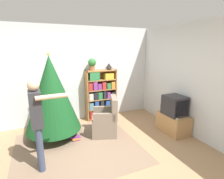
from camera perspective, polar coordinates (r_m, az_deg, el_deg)
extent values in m
plane|color=#9E7A56|center=(3.64, -5.99, -20.39)|extent=(14.00, 14.00, 0.00)
cube|color=silver|center=(4.93, -13.09, 4.68)|extent=(8.00, 0.10, 2.60)
cube|color=silver|center=(4.43, 24.63, 2.83)|extent=(0.10, 8.00, 2.60)
cube|color=#7F6651|center=(3.88, -10.98, -18.16)|extent=(2.47, 2.19, 0.01)
cube|color=#A8703D|center=(4.93, -8.22, -2.15)|extent=(0.03, 0.28, 1.42)
cube|color=#A8703D|center=(5.20, 0.83, -1.16)|extent=(0.03, 0.28, 1.42)
cube|color=#A8703D|center=(4.92, -3.68, 6.19)|extent=(0.88, 0.28, 0.03)
cube|color=#A8703D|center=(5.17, -4.08, -1.29)|extent=(0.88, 0.01, 1.42)
cube|color=#A8703D|center=(5.27, -3.46, -8.79)|extent=(0.85, 0.28, 0.03)
cube|color=#B22D28|center=(5.12, -6.61, -7.99)|extent=(0.16, 0.26, 0.22)
cube|color=#232328|center=(5.16, -4.53, -7.93)|extent=(0.13, 0.21, 0.20)
cube|color=#B22D28|center=(5.24, -2.16, -7.75)|extent=(0.17, 0.22, 0.16)
cube|color=#284C93|center=(5.30, -0.16, -7.42)|extent=(0.15, 0.20, 0.18)
cube|color=#A8703D|center=(5.17, -3.50, -5.95)|extent=(0.85, 0.28, 0.03)
cube|color=#5B899E|center=(5.01, -7.03, -5.31)|extent=(0.12, 0.23, 0.19)
cube|color=#284C93|center=(5.05, -5.23, -4.88)|extent=(0.11, 0.22, 0.24)
cube|color=#232328|center=(5.09, -3.49, -4.76)|extent=(0.10, 0.20, 0.22)
cube|color=#284C93|center=(5.16, -1.72, -4.58)|extent=(0.12, 0.22, 0.21)
cube|color=#B22D28|center=(5.22, -0.01, -4.44)|extent=(0.12, 0.21, 0.19)
cube|color=#A8703D|center=(5.08, -3.55, -2.99)|extent=(0.85, 0.28, 0.03)
cube|color=beige|center=(4.93, -7.08, -2.29)|extent=(0.12, 0.23, 0.18)
cube|color=#232328|center=(4.97, -5.58, -1.98)|extent=(0.11, 0.23, 0.21)
cube|color=#2D7A42|center=(5.01, -4.18, -1.89)|extent=(0.12, 0.23, 0.20)
cube|color=#232328|center=(5.05, -2.70, -1.63)|extent=(0.09, 0.22, 0.22)
cube|color=#843889|center=(5.11, -1.50, -1.67)|extent=(0.09, 0.26, 0.18)
cube|color=#232328|center=(5.16, -0.01, -1.62)|extent=(0.11, 0.24, 0.16)
cube|color=#A8703D|center=(5.01, -3.59, 0.05)|extent=(0.85, 0.28, 0.03)
cube|color=#B22D28|center=(4.87, -7.35, 1.00)|extent=(0.11, 0.25, 0.21)
cube|color=#843889|center=(4.88, -5.69, 1.24)|extent=(0.11, 0.20, 0.24)
cube|color=#843889|center=(4.94, -4.36, 1.03)|extent=(0.10, 0.23, 0.17)
cube|color=#B22D28|center=(4.97, -2.84, 1.33)|extent=(0.11, 0.20, 0.21)
cube|color=#2D7A42|center=(5.02, -1.34, 1.25)|extent=(0.11, 0.20, 0.17)
cube|color=orange|center=(5.08, 0.01, 1.56)|extent=(0.11, 0.23, 0.19)
cube|color=#A8703D|center=(4.96, -3.64, 3.17)|extent=(0.85, 0.28, 0.03)
cube|color=#2D7A42|center=(4.84, -5.95, 4.40)|extent=(0.28, 0.22, 0.22)
cube|color=gold|center=(4.99, -1.19, 4.40)|extent=(0.26, 0.22, 0.17)
cube|color=tan|center=(4.61, 19.31, -10.31)|extent=(0.49, 0.75, 0.45)
cube|color=#28282D|center=(4.45, 19.77, -4.89)|extent=(0.44, 0.48, 0.47)
cube|color=black|center=(4.29, 21.99, -5.78)|extent=(0.36, 0.01, 0.36)
cube|color=white|center=(4.28, 20.16, -8.82)|extent=(0.04, 0.12, 0.02)
cylinder|color=#4C3323|center=(4.39, -18.11, -14.01)|extent=(0.36, 0.36, 0.10)
cylinder|color=brown|center=(4.34, -18.22, -12.72)|extent=(0.08, 0.08, 0.12)
cone|color=#14471E|center=(4.04, -19.14, -1.29)|extent=(1.21, 1.21, 1.66)
sphere|color=gold|center=(3.76, -19.80, -2.70)|extent=(0.05, 0.05, 0.05)
sphere|color=#335BB2|center=(3.87, -22.93, -7.41)|extent=(0.05, 0.05, 0.05)
sphere|color=#B74C93|center=(4.04, -13.39, -5.39)|extent=(0.04, 0.04, 0.04)
sphere|color=red|center=(4.10, -24.16, -5.42)|extent=(0.05, 0.05, 0.05)
sphere|color=#B74C93|center=(4.12, -18.74, 3.95)|extent=(0.07, 0.07, 0.07)
sphere|color=red|center=(4.05, -18.04, 4.82)|extent=(0.06, 0.06, 0.06)
sphere|color=#B74C93|center=(3.87, -22.37, -1.58)|extent=(0.05, 0.05, 0.05)
sphere|color=#B74C93|center=(3.94, -22.87, -1.47)|extent=(0.04, 0.04, 0.04)
sphere|color=#E5CC4C|center=(3.92, -20.12, 10.95)|extent=(0.07, 0.07, 0.07)
cube|color=#7A6B5B|center=(4.26, -2.56, -11.78)|extent=(0.71, 0.71, 0.42)
cube|color=#7A6B5B|center=(4.09, 0.61, -5.86)|extent=(0.30, 0.57, 0.50)
cube|color=#7A6B5B|center=(4.36, -2.70, -6.75)|extent=(0.50, 0.24, 0.20)
cube|color=#7A6B5B|center=(3.91, -2.49, -9.18)|extent=(0.50, 0.24, 0.20)
cylinder|color=#38425B|center=(3.41, -22.62, -16.27)|extent=(0.11, 0.11, 0.78)
cylinder|color=#38425B|center=(3.25, -22.39, -17.78)|extent=(0.11, 0.11, 0.78)
cube|color=#2D2D33|center=(3.05, -23.66, -5.79)|extent=(0.19, 0.33, 0.59)
cylinder|color=#DBAD89|center=(3.25, -23.80, -5.20)|extent=(0.07, 0.07, 0.47)
cylinder|color=#DBAD89|center=(2.82, -19.01, -2.21)|extent=(0.48, 0.09, 0.07)
cube|color=white|center=(2.85, -14.23, -1.68)|extent=(0.11, 0.04, 0.03)
sphere|color=#DBAD89|center=(2.96, -24.36, 1.25)|extent=(0.18, 0.18, 0.18)
cylinder|color=#935B38|center=(4.83, -6.47, 6.89)|extent=(0.14, 0.14, 0.12)
sphere|color=#2D7033|center=(4.81, -6.52, 8.77)|extent=(0.22, 0.22, 0.22)
cylinder|color=#473828|center=(5.00, -1.02, 6.74)|extent=(0.12, 0.12, 0.04)
cone|color=black|center=(4.99, -1.02, 7.76)|extent=(0.20, 0.20, 0.14)
cube|color=#843889|center=(4.17, -11.80, -15.64)|extent=(0.19, 0.14, 0.03)
cube|color=orange|center=(4.16, -11.71, -15.32)|extent=(0.18, 0.17, 0.02)
cube|color=#843889|center=(4.16, -11.74, -14.94)|extent=(0.22, 0.14, 0.03)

